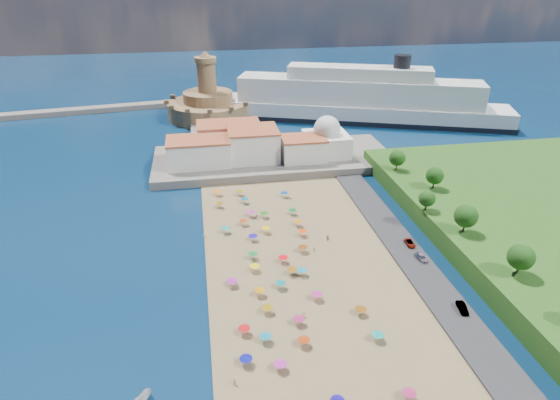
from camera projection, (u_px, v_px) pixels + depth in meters
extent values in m
plane|color=#071938|center=(282.00, 276.00, 113.53)|extent=(700.00, 700.00, 0.00)
cube|color=#59544C|center=(274.00, 159.00, 178.79)|extent=(90.00, 36.00, 3.00)
cube|color=#59544C|center=(212.00, 134.00, 206.37)|extent=(18.00, 70.00, 2.40)
cube|color=#59544C|center=(8.00, 116.00, 230.81)|extent=(199.03, 34.77, 2.60)
cube|color=silver|center=(199.00, 152.00, 168.24)|extent=(22.00, 14.00, 9.00)
cube|color=silver|center=(253.00, 145.00, 172.67)|extent=(18.00, 16.00, 11.00)
cube|color=silver|center=(303.00, 149.00, 172.60)|extent=(16.00, 12.00, 8.00)
cube|color=silver|center=(229.00, 137.00, 182.23)|extent=(24.00, 14.00, 10.00)
cube|color=silver|center=(326.00, 144.00, 177.68)|extent=(16.00, 16.00, 8.00)
sphere|color=silver|center=(327.00, 129.00, 175.01)|extent=(10.00, 10.00, 10.00)
cylinder|color=silver|center=(327.00, 119.00, 173.31)|extent=(1.20, 1.20, 1.60)
cylinder|color=#926E49|center=(209.00, 110.00, 231.58)|extent=(40.00, 40.00, 8.00)
cylinder|color=#926E49|center=(208.00, 97.00, 228.69)|extent=(24.00, 24.00, 5.00)
cylinder|color=#926E49|center=(207.00, 77.00, 224.45)|extent=(9.00, 9.00, 14.00)
cylinder|color=#926E49|center=(205.00, 60.00, 220.80)|extent=(10.40, 10.40, 2.40)
cone|color=#926E49|center=(205.00, 54.00, 219.60)|extent=(6.00, 6.00, 3.00)
cube|color=black|center=(356.00, 118.00, 229.20)|extent=(142.81, 69.73, 2.32)
cube|color=silver|center=(356.00, 112.00, 227.80)|extent=(141.74, 69.01, 8.60)
cube|color=silver|center=(358.00, 91.00, 223.33)|extent=(113.52, 55.57, 11.46)
cube|color=silver|center=(359.00, 73.00, 219.51)|extent=(67.37, 35.55, 5.73)
cylinder|color=black|center=(402.00, 61.00, 213.94)|extent=(7.64, 7.64, 5.73)
cylinder|color=gray|center=(266.00, 338.00, 92.60)|extent=(0.07, 0.07, 2.00)
cone|color=#11809F|center=(265.00, 335.00, 92.20)|extent=(2.50, 2.50, 0.60)
cylinder|color=gray|center=(255.00, 268.00, 114.34)|extent=(0.07, 0.07, 2.00)
cone|color=yellow|center=(255.00, 265.00, 113.94)|extent=(2.50, 2.50, 0.60)
cylinder|color=gray|center=(302.00, 272.00, 112.80)|extent=(0.07, 0.07, 2.00)
cone|color=teal|center=(302.00, 269.00, 112.40)|extent=(2.50, 2.50, 0.60)
cylinder|color=gray|center=(292.00, 212.00, 140.64)|extent=(0.07, 0.07, 2.00)
cone|color=#11622A|center=(292.00, 209.00, 140.24)|extent=(2.50, 2.50, 0.60)
cylinder|color=gray|center=(378.00, 337.00, 93.02)|extent=(0.07, 0.07, 2.00)
cone|color=#10948A|center=(378.00, 333.00, 92.62)|extent=(2.50, 2.50, 0.60)
cylinder|color=gray|center=(253.00, 256.00, 119.20)|extent=(0.07, 0.07, 2.00)
cone|color=#157831|center=(253.00, 253.00, 118.80)|extent=(2.50, 2.50, 0.60)
cylinder|color=gray|center=(240.00, 193.00, 152.59)|extent=(0.07, 0.07, 2.00)
cone|color=#8D700C|center=(240.00, 190.00, 152.19)|extent=(2.50, 2.50, 0.60)
cylinder|color=gray|center=(251.00, 214.00, 139.51)|extent=(0.07, 0.07, 2.00)
cone|color=#CB2B9B|center=(250.00, 211.00, 139.11)|extent=(2.50, 2.50, 0.60)
cylinder|color=gray|center=(299.00, 321.00, 97.23)|extent=(0.07, 0.07, 2.00)
cone|color=#A2225A|center=(299.00, 317.00, 96.83)|extent=(2.50, 2.50, 0.60)
cylinder|color=gray|center=(317.00, 296.00, 104.51)|extent=(0.07, 0.07, 2.00)
cone|color=#B72781|center=(317.00, 293.00, 104.11)|extent=(2.50, 2.50, 0.60)
cylinder|color=gray|center=(253.00, 238.00, 127.15)|extent=(0.07, 0.07, 2.00)
cone|color=#1E0DAE|center=(253.00, 235.00, 126.75)|extent=(2.50, 2.50, 0.60)
cylinder|color=gray|center=(283.00, 259.00, 117.72)|extent=(0.07, 0.07, 2.00)
cone|color=red|center=(283.00, 256.00, 117.32)|extent=(2.50, 2.50, 0.60)
cylinder|color=gray|center=(232.00, 283.00, 108.90)|extent=(0.07, 0.07, 2.00)
cone|color=#A723A1|center=(232.00, 280.00, 108.50)|extent=(2.50, 2.50, 0.60)
cylinder|color=gray|center=(284.00, 194.00, 151.42)|extent=(0.07, 0.07, 2.00)
cone|color=#0B4095|center=(284.00, 192.00, 151.02)|extent=(2.50, 2.50, 0.60)
cylinder|color=gray|center=(245.00, 200.00, 147.48)|extent=(0.07, 0.07, 2.00)
cone|color=#0D5A7E|center=(245.00, 198.00, 147.08)|extent=(2.50, 2.50, 0.60)
cylinder|color=gray|center=(264.00, 215.00, 138.92)|extent=(0.07, 0.07, 2.00)
cone|color=#277114|center=(264.00, 212.00, 138.52)|extent=(2.50, 2.50, 0.60)
cylinder|color=gray|center=(361.00, 311.00, 99.96)|extent=(0.07, 0.07, 2.00)
cone|color=#7D450B|center=(361.00, 308.00, 99.55)|extent=(2.50, 2.50, 0.60)
cylinder|color=gray|center=(409.00, 395.00, 80.30)|extent=(0.07, 0.07, 2.00)
cone|color=#AF255E|center=(410.00, 391.00, 79.90)|extent=(2.50, 2.50, 0.60)
cylinder|color=gray|center=(303.00, 249.00, 122.08)|extent=(0.07, 0.07, 2.00)
cone|color=#7B350B|center=(303.00, 246.00, 121.68)|extent=(2.50, 2.50, 0.60)
cone|color=#170B9A|center=(338.00, 399.00, 78.46)|extent=(2.50, 2.50, 0.60)
cylinder|color=gray|center=(304.00, 342.00, 91.71)|extent=(0.07, 0.07, 2.00)
cone|color=#AE360D|center=(304.00, 338.00, 91.31)|extent=(2.50, 2.50, 0.60)
cylinder|color=gray|center=(244.00, 330.00, 94.64)|extent=(0.07, 0.07, 2.00)
cone|color=red|center=(244.00, 327.00, 94.24)|extent=(2.50, 2.50, 0.60)
cylinder|color=gray|center=(260.00, 292.00, 105.77)|extent=(0.07, 0.07, 2.00)
cone|color=#CE8809|center=(260.00, 289.00, 105.37)|extent=(2.50, 2.50, 0.60)
cylinder|color=gray|center=(219.00, 205.00, 144.75)|extent=(0.07, 0.07, 2.00)
cone|color=#94640D|center=(219.00, 202.00, 144.34)|extent=(2.50, 2.50, 0.60)
cylinder|color=gray|center=(246.00, 361.00, 87.31)|extent=(0.07, 0.07, 2.00)
cone|color=#0B0F97|center=(246.00, 357.00, 86.91)|extent=(2.50, 2.50, 0.60)
cylinder|color=gray|center=(292.00, 271.00, 113.02)|extent=(0.07, 0.07, 2.00)
cone|color=#8F570D|center=(292.00, 268.00, 112.62)|extent=(2.50, 2.50, 0.60)
cylinder|color=gray|center=(266.00, 230.00, 130.96)|extent=(0.07, 0.07, 2.00)
cone|color=#E2BC0C|center=(266.00, 227.00, 130.56)|extent=(2.50, 2.50, 0.60)
cylinder|color=gray|center=(218.00, 193.00, 152.40)|extent=(0.07, 0.07, 2.00)
cone|color=orange|center=(217.00, 190.00, 151.99)|extent=(2.50, 2.50, 0.60)
cylinder|color=gray|center=(226.00, 230.00, 130.82)|extent=(0.07, 0.07, 2.00)
cone|color=#0F8D74|center=(225.00, 227.00, 130.42)|extent=(2.50, 2.50, 0.60)
cylinder|color=gray|center=(281.00, 285.00, 108.20)|extent=(0.07, 0.07, 2.00)
cone|color=#0E7782|center=(281.00, 282.00, 107.80)|extent=(2.50, 2.50, 0.60)
cylinder|color=gray|center=(280.00, 366.00, 86.15)|extent=(0.07, 0.07, 2.00)
cone|color=#BC28A5|center=(280.00, 362.00, 85.75)|extent=(2.50, 2.50, 0.60)
cylinder|color=gray|center=(298.00, 223.00, 134.45)|extent=(0.07, 0.07, 2.00)
cone|color=orange|center=(298.00, 220.00, 134.05)|extent=(2.50, 2.50, 0.60)
cylinder|color=gray|center=(244.00, 223.00, 134.70)|extent=(0.07, 0.07, 2.00)
cone|color=#AD3D0D|center=(244.00, 220.00, 134.30)|extent=(2.50, 2.50, 0.60)
cylinder|color=gray|center=(267.00, 310.00, 100.41)|extent=(0.07, 0.07, 2.00)
cone|color=#95700D|center=(267.00, 306.00, 100.01)|extent=(2.50, 2.50, 0.60)
cylinder|color=gray|center=(303.00, 233.00, 129.42)|extent=(0.07, 0.07, 2.00)
cone|color=#FB430B|center=(303.00, 230.00, 129.01)|extent=(2.50, 2.50, 0.60)
imported|color=tan|center=(221.00, 204.00, 145.85)|extent=(0.98, 0.90, 1.61)
imported|color=tan|center=(204.00, 237.00, 128.03)|extent=(1.18, 0.98, 1.58)
imported|color=tan|center=(291.00, 199.00, 148.99)|extent=(1.04, 1.16, 1.57)
imported|color=tan|center=(256.00, 217.00, 137.96)|extent=(0.76, 0.93, 1.81)
imported|color=tan|center=(304.00, 314.00, 99.40)|extent=(0.94, 0.83, 1.62)
imported|color=tan|center=(234.00, 280.00, 110.16)|extent=(0.64, 0.81, 1.63)
imported|color=tan|center=(235.00, 381.00, 83.20)|extent=(0.73, 0.72, 1.70)
imported|color=tan|center=(328.00, 238.00, 127.09)|extent=(1.47, 1.73, 1.87)
imported|color=tan|center=(314.00, 249.00, 122.23)|extent=(0.62, 0.76, 1.79)
imported|color=white|center=(142.00, 399.00, 80.13)|extent=(3.73, 4.21, 1.59)
imported|color=gray|center=(421.00, 257.00, 118.35)|extent=(2.47, 4.74, 1.31)
imported|color=gray|center=(462.00, 308.00, 100.71)|extent=(2.21, 4.53, 1.43)
imported|color=gray|center=(410.00, 243.00, 124.55)|extent=(2.27, 4.46, 1.21)
cylinder|color=#382314|center=(518.00, 268.00, 103.21)|extent=(0.50, 0.50, 3.24)
sphere|color=#14380F|center=(521.00, 257.00, 101.91)|extent=(5.83, 5.83, 5.83)
cylinder|color=#382314|center=(464.00, 226.00, 119.83)|extent=(0.50, 0.50, 3.33)
sphere|color=#14380F|center=(466.00, 216.00, 118.49)|extent=(5.99, 5.99, 5.99)
cylinder|color=#382314|center=(426.00, 206.00, 130.94)|extent=(0.50, 0.50, 2.57)
sphere|color=#14380F|center=(427.00, 198.00, 129.91)|extent=(4.63, 4.63, 4.63)
cylinder|color=#382314|center=(434.00, 184.00, 143.85)|extent=(0.50, 0.50, 3.03)
sphere|color=#14380F|center=(435.00, 176.00, 142.63)|extent=(5.45, 5.45, 5.45)
cylinder|color=#382314|center=(396.00, 165.00, 157.11)|extent=(0.50, 0.50, 3.02)
sphere|color=#14380F|center=(397.00, 158.00, 155.90)|extent=(5.44, 5.44, 5.44)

